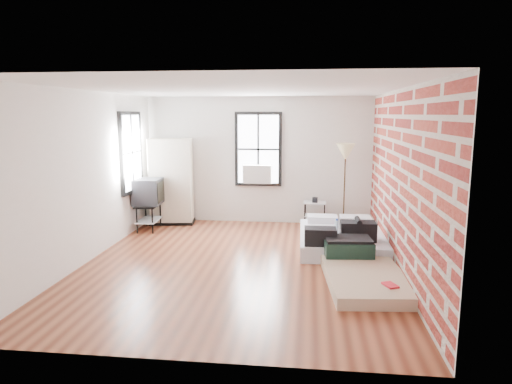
# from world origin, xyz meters

# --- Properties ---
(ground) EXTENTS (6.00, 6.00, 0.00)m
(ground) POSITION_xyz_m (0.00, 0.00, 0.00)
(ground) COLOR #552516
(ground) RESTS_ON ground
(room_shell) EXTENTS (5.02, 6.02, 2.80)m
(room_shell) POSITION_xyz_m (0.23, 0.36, 1.74)
(room_shell) COLOR silver
(room_shell) RESTS_ON ground
(mattress_main) EXTENTS (1.56, 2.10, 0.66)m
(mattress_main) POSITION_xyz_m (1.74, 1.15, 0.18)
(mattress_main) COLOR white
(mattress_main) RESTS_ON ground
(mattress_bare) EXTENTS (1.28, 2.17, 0.45)m
(mattress_bare) POSITION_xyz_m (1.91, -0.39, 0.14)
(mattress_bare) COLOR tan
(mattress_bare) RESTS_ON ground
(wardrobe) EXTENTS (1.02, 0.66, 1.89)m
(wardrobe) POSITION_xyz_m (-1.91, 2.65, 0.94)
(wardrobe) COLOR black
(wardrobe) RESTS_ON ground
(side_table) EXTENTS (0.49, 0.40, 0.63)m
(side_table) POSITION_xyz_m (1.27, 2.72, 0.42)
(side_table) COLOR black
(side_table) RESTS_ON ground
(floor_lamp) EXTENTS (0.39, 0.39, 1.81)m
(floor_lamp) POSITION_xyz_m (1.88, 2.65, 1.56)
(floor_lamp) COLOR #312410
(floor_lamp) RESTS_ON ground
(tv_stand) EXTENTS (0.58, 0.80, 1.09)m
(tv_stand) POSITION_xyz_m (-2.21, 2.01, 0.78)
(tv_stand) COLOR black
(tv_stand) RESTS_ON ground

